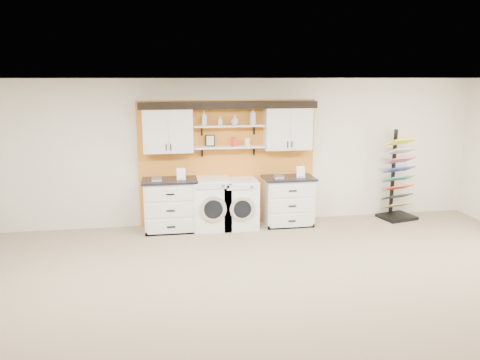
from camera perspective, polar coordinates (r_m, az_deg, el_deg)
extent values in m
plane|color=gray|center=(5.74, 4.31, -17.05)|extent=(10.00, 10.00, 0.00)
plane|color=white|center=(5.00, 4.84, 12.15)|extent=(10.00, 10.00, 0.00)
plane|color=silver|center=(9.04, -1.52, 3.41)|extent=(10.00, 0.00, 10.00)
cube|color=orange|center=(9.04, -1.48, 2.12)|extent=(3.40, 0.07, 2.40)
cube|color=white|center=(8.70, -8.79, 6.10)|extent=(0.90, 0.34, 0.84)
cube|color=white|center=(8.52, -10.26, 5.92)|extent=(0.42, 0.01, 0.78)
cube|color=white|center=(8.53, -7.29, 6.02)|extent=(0.42, 0.01, 0.78)
cube|color=white|center=(9.01, 5.82, 6.39)|extent=(0.90, 0.34, 0.84)
cube|color=white|center=(8.78, 4.72, 6.26)|extent=(0.42, 0.01, 0.78)
cube|color=white|center=(8.90, 7.49, 6.28)|extent=(0.42, 0.01, 0.78)
cube|color=white|center=(8.83, -1.35, 4.04)|extent=(1.32, 0.28, 0.03)
cube|color=white|center=(8.78, -1.36, 6.62)|extent=(1.32, 0.28, 0.03)
cube|color=black|center=(8.76, -1.39, 9.24)|extent=(3.30, 0.40, 0.10)
cube|color=black|center=(8.58, -1.21, 8.77)|extent=(3.30, 0.04, 0.04)
cube|color=black|center=(8.82, -3.66, 4.83)|extent=(0.18, 0.02, 0.22)
cube|color=beige|center=(8.81, -3.65, 4.82)|extent=(0.14, 0.01, 0.18)
cylinder|color=red|center=(8.83, -0.71, 4.67)|extent=(0.11, 0.11, 0.16)
cylinder|color=silver|center=(8.87, 0.90, 4.64)|extent=(0.10, 0.10, 0.14)
cube|color=white|center=(8.82, -8.48, -3.15)|extent=(0.94, 0.60, 0.94)
cube|color=black|center=(8.69, -8.35, -6.38)|extent=(0.94, 0.06, 0.07)
cube|color=black|center=(8.70, -8.58, -0.02)|extent=(1.01, 0.66, 0.04)
cube|color=white|center=(8.44, -8.50, -1.71)|extent=(0.86, 0.02, 0.26)
cube|color=white|center=(8.52, -8.44, -3.69)|extent=(0.86, 0.02, 0.26)
cube|color=white|center=(8.61, -8.37, -5.63)|extent=(0.86, 0.02, 0.26)
cube|color=white|center=(9.13, 5.87, -2.64)|extent=(0.91, 0.60, 0.91)
cube|color=black|center=(9.00, 6.26, -5.66)|extent=(0.91, 0.06, 0.07)
cube|color=black|center=(9.01, 5.94, 0.28)|extent=(0.97, 0.66, 0.04)
cube|color=white|center=(8.77, 6.43, -1.30)|extent=(0.83, 0.02, 0.25)
cube|color=white|center=(8.84, 6.38, -3.14)|extent=(0.83, 0.02, 0.25)
cube|color=white|center=(8.93, 6.34, -4.96)|extent=(0.83, 0.02, 0.25)
cube|color=white|center=(8.85, -3.52, -2.87)|extent=(0.69, 0.66, 0.97)
cube|color=silver|center=(8.43, -3.32, -0.75)|extent=(0.59, 0.02, 0.10)
cylinder|color=silver|center=(8.54, -3.29, -3.56)|extent=(0.49, 0.05, 0.49)
cylinder|color=black|center=(8.51, -3.27, -3.60)|extent=(0.35, 0.03, 0.35)
cube|color=white|center=(8.93, -0.09, -2.86)|extent=(0.66, 0.66, 0.93)
cube|color=silver|center=(8.51, 0.28, -0.89)|extent=(0.57, 0.02, 0.10)
cylinder|color=silver|center=(8.61, 0.28, -3.54)|extent=(0.47, 0.05, 0.47)
cylinder|color=black|center=(8.59, 0.30, -3.58)|extent=(0.33, 0.03, 0.33)
cube|color=black|center=(10.08, 18.55, -4.28)|extent=(0.76, 0.68, 0.07)
cube|color=black|center=(10.01, 18.17, 0.92)|extent=(0.07, 0.07, 1.75)
cube|color=#A79145|center=(10.03, 18.56, -2.93)|extent=(0.60, 0.42, 0.16)
cube|color=black|center=(9.98, 18.64, -1.90)|extent=(0.60, 0.42, 0.16)
cube|color=#EE431C|center=(9.94, 18.71, -0.87)|extent=(0.60, 0.42, 0.16)
cube|color=#248575|center=(9.90, 18.79, 0.18)|extent=(0.60, 0.42, 0.16)
cube|color=#2D319F|center=(9.87, 18.86, 1.23)|extent=(0.60, 0.42, 0.16)
cube|color=#C55768|center=(9.83, 18.94, 2.29)|extent=(0.60, 0.42, 0.16)
cube|color=silver|center=(9.80, 19.01, 3.35)|extent=(0.60, 0.42, 0.16)
cube|color=#FFFA1A|center=(9.78, 19.09, 4.43)|extent=(0.60, 0.42, 0.16)
imported|color=silver|center=(8.71, -4.39, 7.53)|extent=(0.14, 0.14, 0.27)
imported|color=silver|center=(8.75, -2.44, 7.24)|extent=(0.08, 0.08, 0.17)
imported|color=silver|center=(8.78, -0.66, 7.33)|extent=(0.19, 0.19, 0.18)
imported|color=silver|center=(8.83, 1.57, 7.80)|extent=(0.16, 0.17, 0.32)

